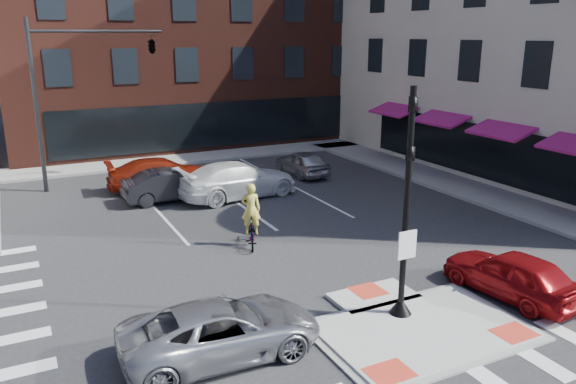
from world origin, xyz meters
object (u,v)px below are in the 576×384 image
white_pickup (238,180)px  cyclist (251,225)px  red_sedan (512,274)px  bg_car_silver (302,163)px  silver_suv (221,330)px  bg_car_dark (171,185)px  bg_car_red (162,174)px

white_pickup → cyclist: cyclist is taller
red_sedan → cyclist: 8.67m
white_pickup → bg_car_silver: bearing=-68.8°
red_sedan → bg_car_silver: bearing=-102.2°
silver_suv → white_pickup: size_ratio=0.84×
silver_suv → bg_car_silver: (9.88, 14.64, 0.00)m
white_pickup → cyclist: (-1.88, -6.00, -0.05)m
red_sedan → cyclist: size_ratio=1.76×
bg_car_dark → bg_car_silver: 7.67m
white_pickup → cyclist: size_ratio=2.47×
cyclist → red_sedan: bearing=147.1°
red_sedan → bg_car_dark: (-6.11, 13.85, 0.03)m
red_sedan → bg_car_dark: bearing=-73.2°
bg_car_silver → cyclist: bearing=49.9°
silver_suv → bg_car_dark: size_ratio=1.09×
red_sedan → bg_car_silver: 15.50m
red_sedan → bg_car_silver: (1.39, 15.43, -0.03)m
bg_car_silver → cyclist: 10.65m
bg_car_dark → red_sedan: bearing=-156.5°
bg_car_dark → bg_car_red: (0.12, 2.15, 0.04)m
bg_car_red → bg_car_dark: bearing=179.8°
red_sedan → bg_car_dark: bg_car_dark is taller
white_pickup → bg_car_silver: 5.22m
bg_car_dark → white_pickup: bearing=-106.7°
white_pickup → bg_car_red: size_ratio=1.09×
silver_suv → bg_car_silver: same height
red_sedan → bg_car_red: bg_car_red is taller
bg_car_silver → silver_suv: bearing=53.5°
bg_car_dark → bg_car_silver: bg_car_dark is taller
silver_suv → bg_car_red: bg_car_red is taller
silver_suv → red_sedan: (8.49, -0.80, 0.03)m
bg_car_silver → bg_car_red: bg_car_red is taller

